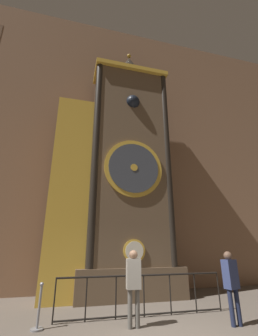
{
  "coord_description": "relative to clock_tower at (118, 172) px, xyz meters",
  "views": [
    {
      "loc": [
        -2.01,
        -4.49,
        1.78
      ],
      "look_at": [
        0.26,
        4.26,
        4.9
      ],
      "focal_mm": 24.0,
      "sensor_mm": 36.0,
      "label": 1
    }
  ],
  "objects": [
    {
      "name": "visitor_far",
      "position": [
        2.19,
        -3.44,
        -3.69
      ],
      "size": [
        0.39,
        0.31,
        1.63
      ],
      "rotation": [
        0.0,
        0.0,
        0.28
      ],
      "color": "#1B213A",
      "rests_on": "ground_plane"
    },
    {
      "name": "railing_fence",
      "position": [
        0.33,
        -2.23,
        -4.1
      ],
      "size": [
        4.64,
        0.05,
        1.02
      ],
      "color": "black",
      "rests_on": "ground_plane"
    },
    {
      "name": "cathedral_back_wall",
      "position": [
        0.15,
        1.32,
        2.27
      ],
      "size": [
        24.0,
        0.32,
        13.91
      ],
      "color": "#846047",
      "rests_on": "ground_plane"
    },
    {
      "name": "stanchion_post",
      "position": [
        -2.28,
        -2.53,
        -4.37
      ],
      "size": [
        0.28,
        0.28,
        0.96
      ],
      "color": "gray",
      "rests_on": "ground_plane"
    },
    {
      "name": "clock_tower",
      "position": [
        0.0,
        0.0,
        0.0
      ],
      "size": [
        5.04,
        1.76,
        11.1
      ],
      "color": "brown",
      "rests_on": "ground_plane"
    },
    {
      "name": "visitor_near",
      "position": [
        -0.16,
        -2.97,
        -3.67
      ],
      "size": [
        0.36,
        0.25,
        1.67
      ],
      "rotation": [
        0.0,
        0.0,
        -0.09
      ],
      "color": "#58554F",
      "rests_on": "ground_plane"
    }
  ]
}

